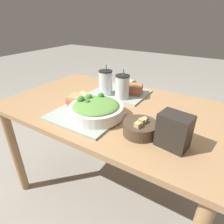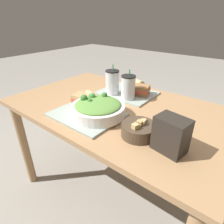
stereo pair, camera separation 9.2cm
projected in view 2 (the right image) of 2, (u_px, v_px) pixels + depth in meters
The scene contains 14 objects.
ground_plane at pixel (116, 189), 1.51m from camera, with size 12.00×12.00×0.00m, color gray.
dining_table at pixel (116, 120), 1.21m from camera, with size 1.35×0.83×0.75m.
tray_near at pixel (87, 114), 1.05m from camera, with size 0.37×0.30×0.01m.
tray_far at pixel (127, 93), 1.33m from camera, with size 0.37×0.30×0.01m.
salad_bowl at pixel (98, 108), 1.01m from camera, with size 0.29×0.29×0.10m.
soup_bowl at pixel (139, 129), 0.86m from camera, with size 0.16×0.16×0.08m.
sandwich_near at pixel (84, 100), 1.14m from camera, with size 0.14×0.11×0.06m.
baguette_near at pixel (93, 99), 1.13m from camera, with size 0.16×0.12×0.07m.
sandwich_far at pixel (139, 90), 1.28m from camera, with size 0.16×0.13×0.06m.
baguette_far at pixel (136, 84), 1.39m from camera, with size 0.15×0.11×0.07m.
drink_cup_dark at pixel (112, 83), 1.27m from camera, with size 0.09×0.09×0.21m.
drink_cup_red at pixel (128, 88), 1.20m from camera, with size 0.09×0.09×0.20m.
chip_bag at pixel (171, 135), 0.75m from camera, with size 0.14×0.11×0.15m.
napkin_folded at pixel (105, 102), 1.21m from camera, with size 0.20×0.18×0.00m.
Camera 2 is at (0.63, -0.84, 1.26)m, focal length 30.00 mm.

